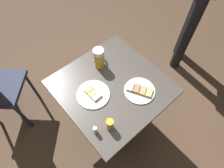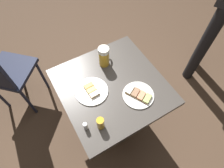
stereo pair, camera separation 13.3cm
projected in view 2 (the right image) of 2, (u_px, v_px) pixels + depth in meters
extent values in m
plane|color=#4C3828|center=(112.00, 123.00, 1.98)|extent=(6.00, 6.00, 0.00)
cylinder|color=black|center=(112.00, 123.00, 1.97)|extent=(0.44, 0.44, 0.01)
cylinder|color=black|center=(112.00, 108.00, 1.67)|extent=(0.09, 0.09, 0.71)
cube|color=#423D38|center=(112.00, 87.00, 1.37)|extent=(0.73, 0.72, 0.04)
cylinder|color=white|center=(92.00, 91.00, 1.32)|extent=(0.23, 0.23, 0.01)
cube|color=#9E7547|center=(89.00, 86.00, 1.33)|extent=(0.04, 0.07, 0.01)
cube|color=#E5B266|center=(89.00, 85.00, 1.32)|extent=(0.04, 0.07, 0.01)
cube|color=#9E7547|center=(92.00, 90.00, 1.31)|extent=(0.04, 0.07, 0.01)
cube|color=#EFE07A|center=(91.00, 90.00, 1.30)|extent=(0.04, 0.07, 0.01)
cube|color=#9E7547|center=(95.00, 95.00, 1.29)|extent=(0.04, 0.07, 0.01)
cube|color=white|center=(94.00, 94.00, 1.28)|extent=(0.04, 0.07, 0.01)
cylinder|color=white|center=(138.00, 95.00, 1.30)|extent=(0.22, 0.22, 0.01)
cube|color=#9E7547|center=(147.00, 99.00, 1.28)|extent=(0.07, 0.08, 0.01)
cube|color=#ADC66B|center=(147.00, 98.00, 1.27)|extent=(0.07, 0.08, 0.01)
cube|color=#9E7547|center=(141.00, 96.00, 1.29)|extent=(0.07, 0.08, 0.01)
cube|color=#EA8E66|center=(141.00, 95.00, 1.28)|extent=(0.07, 0.08, 0.01)
cube|color=#9E7547|center=(135.00, 93.00, 1.30)|extent=(0.07, 0.08, 0.01)
cube|color=#997051|center=(136.00, 92.00, 1.29)|extent=(0.07, 0.08, 0.01)
cube|color=#9E7547|center=(130.00, 90.00, 1.31)|extent=(0.07, 0.08, 0.01)
cube|color=white|center=(130.00, 89.00, 1.30)|extent=(0.07, 0.08, 0.01)
cylinder|color=gold|center=(104.00, 58.00, 1.40)|extent=(0.08, 0.08, 0.13)
cylinder|color=white|center=(104.00, 50.00, 1.33)|extent=(0.08, 0.08, 0.03)
torus|color=silver|center=(106.00, 52.00, 1.42)|extent=(0.07, 0.08, 0.09)
cylinder|color=gold|center=(101.00, 123.00, 1.15)|extent=(0.05, 0.05, 0.10)
cylinder|color=silver|center=(85.00, 126.00, 1.16)|extent=(0.03, 0.03, 0.07)
cylinder|color=#1E2338|center=(42.00, 76.00, 2.01)|extent=(0.03, 0.03, 0.46)
cylinder|color=#1E2338|center=(15.00, 70.00, 2.05)|extent=(0.03, 0.03, 0.46)
cylinder|color=#1E2338|center=(29.00, 102.00, 1.85)|extent=(0.03, 0.03, 0.46)
cube|color=#1E2338|center=(10.00, 71.00, 1.74)|extent=(0.54, 0.54, 0.04)
cylinder|color=black|center=(203.00, 48.00, 1.90)|extent=(0.11, 0.11, 0.94)
cylinder|color=black|center=(209.00, 35.00, 2.00)|extent=(0.11, 0.11, 0.94)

